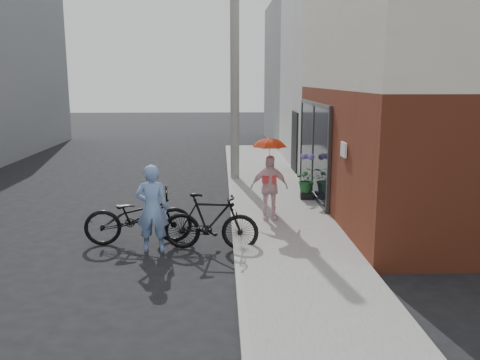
{
  "coord_description": "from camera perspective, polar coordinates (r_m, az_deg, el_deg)",
  "views": [
    {
      "loc": [
        0.66,
        -9.97,
        3.24
      ],
      "look_at": [
        1.06,
        0.72,
        1.1
      ],
      "focal_mm": 38.0,
      "sensor_mm": 36.0,
      "label": 1
    }
  ],
  "objects": [
    {
      "name": "sidewalk",
      "position": [
        12.47,
        4.55,
        -3.5
      ],
      "size": [
        2.2,
        24.0,
        0.12
      ],
      "primitive_type": "cube",
      "color": "gray",
      "rests_on": "ground"
    },
    {
      "name": "kimono_woman",
      "position": [
        11.39,
        3.29,
        -0.83
      ],
      "size": [
        0.89,
        0.46,
        1.46
      ],
      "primitive_type": "imported",
      "rotation": [
        0.0,
        0.0,
        0.12
      ],
      "color": "#FDD4DC",
      "rests_on": "sidewalk"
    },
    {
      "name": "parasol",
      "position": [
        11.21,
        3.35,
        4.46
      ],
      "size": [
        0.75,
        0.75,
        0.66
      ],
      "primitive_type": "imported",
      "color": "#E94C1B",
      "rests_on": "kimono_woman"
    },
    {
      "name": "bike_right",
      "position": [
        9.75,
        -3.3,
        -4.7
      ],
      "size": [
        1.89,
        0.75,
        1.11
      ],
      "primitive_type": "imported",
      "rotation": [
        0.0,
        0.0,
        1.44
      ],
      "color": "black",
      "rests_on": "ground"
    },
    {
      "name": "ground",
      "position": [
        10.51,
        -5.7,
        -6.71
      ],
      "size": [
        80.0,
        80.0,
        0.0
      ],
      "primitive_type": "plane",
      "color": "black",
      "rests_on": "ground"
    },
    {
      "name": "officer",
      "position": [
        9.7,
        -9.83,
        -3.17
      ],
      "size": [
        0.61,
        0.4,
        1.68
      ],
      "primitive_type": "imported",
      "rotation": [
        0.0,
        0.0,
        3.14
      ],
      "color": "#7FA5E2",
      "rests_on": "ground"
    },
    {
      "name": "utility_pole",
      "position": [
        15.98,
        -0.59,
        12.25
      ],
      "size": [
        0.28,
        0.28,
        7.0
      ],
      "primitive_type": "cylinder",
      "color": "#9E9E99",
      "rests_on": "ground"
    },
    {
      "name": "east_building_far",
      "position": [
        26.78,
        12.23,
        11.62
      ],
      "size": [
        8.0,
        8.0,
        7.0
      ],
      "primitive_type": "cube",
      "color": "gray",
      "rests_on": "ground"
    },
    {
      "name": "planter",
      "position": [
        13.54,
        7.51,
        -1.73
      ],
      "size": [
        0.36,
        0.36,
        0.18
      ],
      "primitive_type": "cube",
      "rotation": [
        0.0,
        0.0,
        -0.08
      ],
      "color": "black",
      "rests_on": "sidewalk"
    },
    {
      "name": "bike_left",
      "position": [
        10.29,
        -11.33,
        -4.04
      ],
      "size": [
        2.19,
        0.99,
        1.11
      ],
      "primitive_type": "imported",
      "rotation": [
        0.0,
        0.0,
        1.69
      ],
      "color": "black",
      "rests_on": "ground"
    },
    {
      "name": "potted_plant",
      "position": [
        13.45,
        7.55,
        0.05
      ],
      "size": [
        0.61,
        0.53,
        0.68
      ],
      "primitive_type": "imported",
      "color": "#245A29",
      "rests_on": "planter"
    },
    {
      "name": "curb",
      "position": [
        12.39,
        -0.79,
        -3.56
      ],
      "size": [
        0.12,
        24.0,
        0.12
      ],
      "primitive_type": "cube",
      "color": "#9E9E99",
      "rests_on": "ground"
    },
    {
      "name": "plaster_building",
      "position": [
        20.07,
        17.22,
        11.57
      ],
      "size": [
        8.0,
        6.0,
        7.0
      ],
      "primitive_type": "cube",
      "color": "silver",
      "rests_on": "ground"
    }
  ]
}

